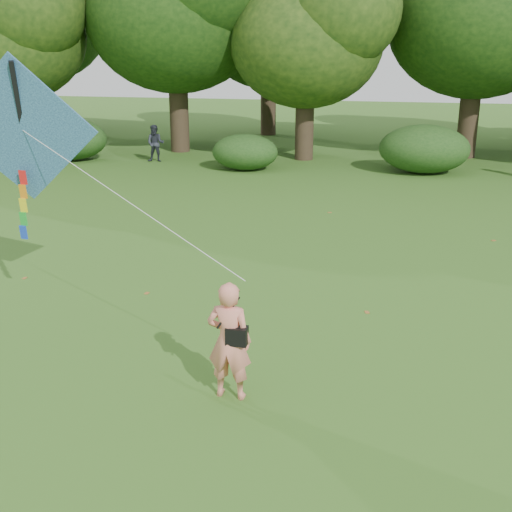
# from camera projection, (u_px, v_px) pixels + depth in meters

# --- Properties ---
(ground) EXTENTS (100.00, 100.00, 0.00)m
(ground) POSITION_uv_depth(u_px,v_px,m) (258.00, 399.00, 9.27)
(ground) COLOR #265114
(ground) RESTS_ON ground
(man_kite_flyer) EXTENTS (0.67, 0.46, 1.77)m
(man_kite_flyer) POSITION_uv_depth(u_px,v_px,m) (229.00, 341.00, 9.08)
(man_kite_flyer) COLOR #EA846E
(man_kite_flyer) RESTS_ON ground
(bystander_left) EXTENTS (0.83, 0.68, 1.57)m
(bystander_left) POSITION_uv_depth(u_px,v_px,m) (155.00, 143.00, 27.40)
(bystander_left) COLOR #272A34
(bystander_left) RESTS_ON ground
(crossbody_bag) EXTENTS (0.43, 0.20, 0.71)m
(crossbody_bag) POSITION_uv_depth(u_px,v_px,m) (237.00, 335.00, 8.99)
(crossbody_bag) COLOR black
(crossbody_bag) RESTS_ON ground
(flying_kite) EXTENTS (5.89, 2.84, 3.35)m
(flying_kite) POSITION_uv_depth(u_px,v_px,m) (22.00, 132.00, 11.26)
(flying_kite) COLOR #24319C
(flying_kite) RESTS_ON ground
(tree_line) EXTENTS (54.70, 15.30, 9.48)m
(tree_line) POSITION_uv_depth(u_px,v_px,m) (397.00, 25.00, 28.42)
(tree_line) COLOR #3A2D1E
(tree_line) RESTS_ON ground
(shrub_band) EXTENTS (39.15, 3.22, 1.88)m
(shrub_band) POSITION_uv_depth(u_px,v_px,m) (328.00, 149.00, 25.48)
(shrub_band) COLOR #264919
(shrub_band) RESTS_ON ground
(fallen_leaves) EXTENTS (11.37, 14.17, 0.01)m
(fallen_leaves) POSITION_uv_depth(u_px,v_px,m) (295.00, 310.00, 12.31)
(fallen_leaves) COLOR brown
(fallen_leaves) RESTS_ON ground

